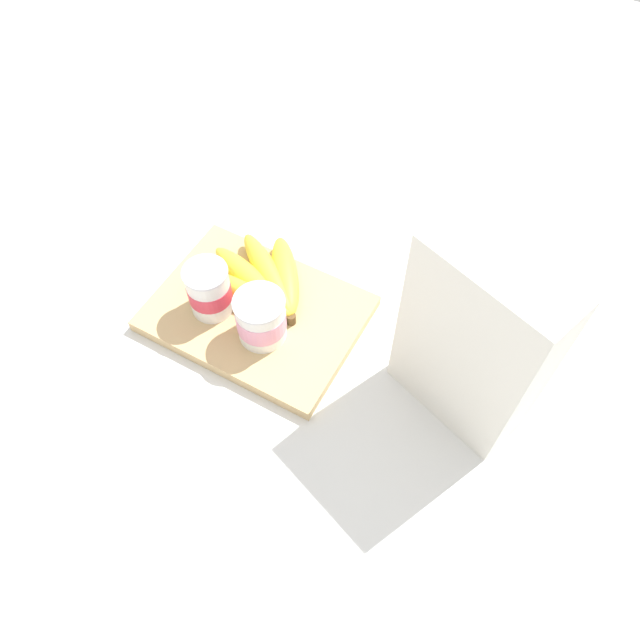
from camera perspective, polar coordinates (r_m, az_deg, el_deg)
The scene contains 6 objects.
ground_plane at distance 0.94m, azimuth -5.86°, elevation 0.26°, with size 2.40×2.40×0.00m, color silver.
cutting_board at distance 0.93m, azimuth -5.91°, elevation 0.62°, with size 0.31×0.23×0.02m, color tan.
cereal_box at distance 0.76m, azimuth 14.19°, elevation -2.02°, with size 0.18×0.08×0.29m, color white.
yogurt_cup_front at distance 0.87m, azimuth -5.53°, elevation 0.16°, with size 0.07×0.07×0.08m.
yogurt_cup_back at distance 0.90m, azimuth -10.30°, elevation 2.77°, with size 0.07×0.07×0.09m.
banana_bunch at distance 0.93m, azimuth -5.44°, elevation 3.71°, with size 0.19×0.15×0.04m.
Camera 1 is at (-0.34, 0.42, 0.77)m, focal length 34.32 mm.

